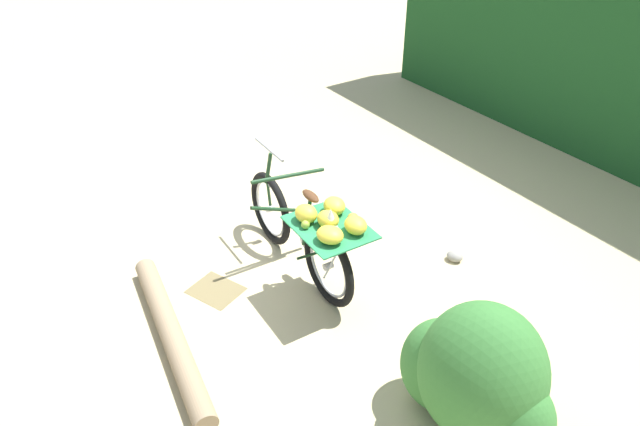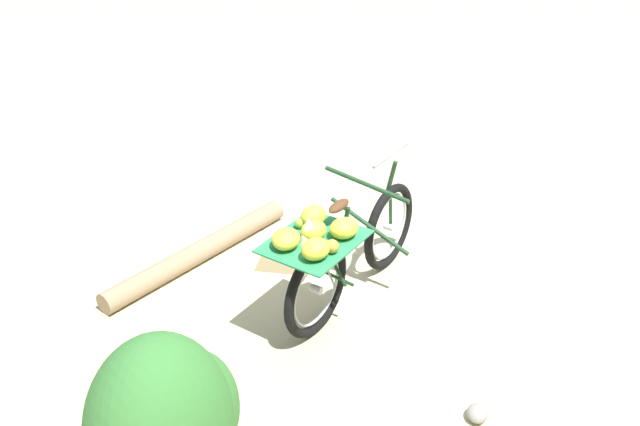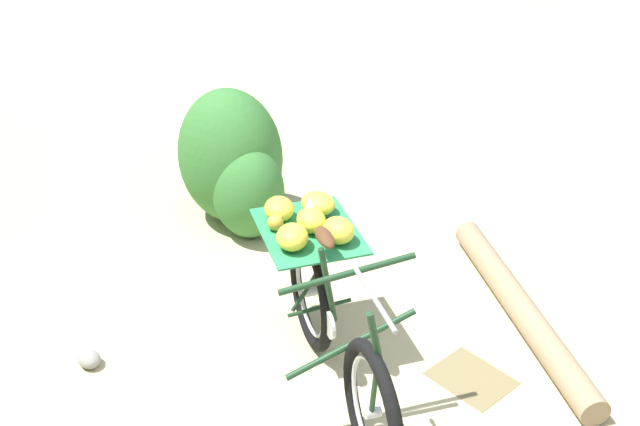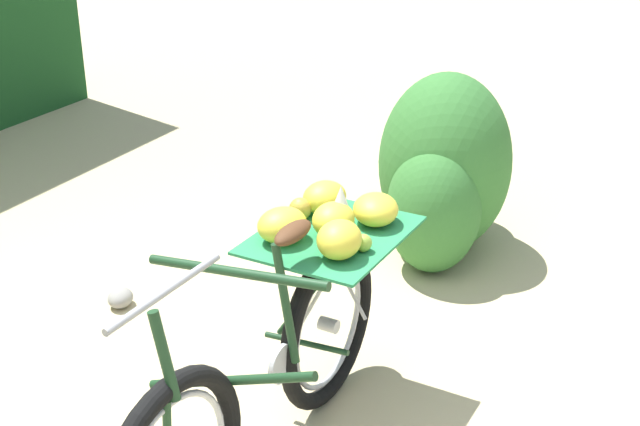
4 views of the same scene
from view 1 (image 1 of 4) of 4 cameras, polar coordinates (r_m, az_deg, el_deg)
name	(u,v)px [view 1 (image 1 of 4)]	position (r m, az deg, el deg)	size (l,w,h in m)	color
ground_plane	(288,248)	(5.89, -3.04, -3.30)	(60.00, 60.00, 0.00)	#C6B284
bicycle	(306,230)	(5.22, -1.31, -1.66)	(1.74, 1.02, 1.03)	black
fallen_log	(171,334)	(5.00, -13.92, -11.10)	(0.18, 0.18, 1.91)	#937A5B
shrub_cluster	(477,379)	(4.17, 14.70, -15.01)	(1.10, 0.76, 1.05)	#387533
path_stone	(455,256)	(5.84, 12.65, -4.03)	(0.15, 0.13, 0.10)	gray
leaf_litter_patch	(216,290)	(5.46, -9.85, -7.22)	(0.44, 0.36, 0.01)	olive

